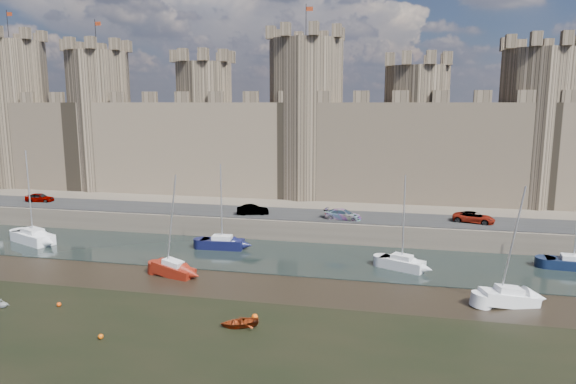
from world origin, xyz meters
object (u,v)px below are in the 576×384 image
(sailboat_1, at_px, (222,243))
(sailboat_2, at_px, (402,262))
(sailboat_5, at_px, (509,297))
(car_2, at_px, (343,214))
(sailboat_0, at_px, (33,237))
(car_3, at_px, (474,218))
(sailboat_4, at_px, (173,269))
(sailboat_3, at_px, (573,263))
(car_1, at_px, (253,210))
(car_0, at_px, (40,198))

(sailboat_1, distance_m, sailboat_2, 20.24)
(sailboat_5, bearing_deg, car_2, 113.90)
(sailboat_0, xyz_separation_m, sailboat_1, (22.71, 2.47, -0.07))
(car_3, xyz_separation_m, sailboat_4, (-29.74, -18.23, -2.43))
(sailboat_0, xyz_separation_m, sailboat_3, (59.45, 3.00, -0.13))
(sailboat_2, xyz_separation_m, sailboat_3, (16.75, 3.73, -0.06))
(sailboat_0, bearing_deg, sailboat_2, 22.02)
(sailboat_2, bearing_deg, car_3, 79.02)
(sailboat_4, bearing_deg, sailboat_0, 175.37)
(car_3, xyz_separation_m, sailboat_3, (8.54, -8.01, -2.44))
(car_2, relative_size, car_3, 0.94)
(sailboat_1, bearing_deg, car_2, 25.35)
(sailboat_5, bearing_deg, sailboat_3, 35.96)
(sailboat_4, bearing_deg, sailboat_1, 95.20)
(car_1, height_order, sailboat_2, sailboat_2)
(sailboat_2, bearing_deg, sailboat_3, 36.56)
(sailboat_3, distance_m, sailboat_5, 13.80)
(sailboat_1, bearing_deg, sailboat_4, -102.00)
(sailboat_0, distance_m, sailboat_5, 51.91)
(sailboat_3, relative_size, sailboat_5, 0.89)
(sailboat_3, bearing_deg, sailboat_0, -172.32)
(car_0, bearing_deg, sailboat_1, -112.54)
(car_0, relative_size, sailboat_0, 0.35)
(sailboat_2, bearing_deg, car_0, -169.54)
(sailboat_1, bearing_deg, sailboat_3, -2.16)
(sailboat_0, bearing_deg, sailboat_1, 29.21)
(car_2, xyz_separation_m, sailboat_5, (15.61, -17.57, -2.42))
(sailboat_4, bearing_deg, car_1, 93.84)
(car_3, bearing_deg, sailboat_2, 160.35)
(car_0, xyz_separation_m, sailboat_0, (7.72, -11.41, -2.32))
(car_0, distance_m, sailboat_5, 62.19)
(car_0, bearing_deg, sailboat_2, -109.70)
(car_0, distance_m, sailboat_1, 31.80)
(car_1, height_order, sailboat_0, sailboat_0)
(car_1, xyz_separation_m, car_3, (26.64, 1.30, -0.00))
(car_2, relative_size, sailboat_4, 0.45)
(car_0, xyz_separation_m, car_1, (31.99, -1.71, -0.00))
(car_0, height_order, sailboat_0, sailboat_0)
(car_0, relative_size, car_1, 0.97)
(car_2, bearing_deg, car_3, -78.02)
(car_0, height_order, car_1, car_0)
(car_1, bearing_deg, car_3, -103.67)
(sailboat_2, bearing_deg, sailboat_5, -16.71)
(car_1, height_order, sailboat_1, sailboat_1)
(sailboat_0, bearing_deg, car_3, 35.20)
(sailboat_1, height_order, sailboat_5, sailboat_5)
(car_2, distance_m, sailboat_1, 14.91)
(sailboat_0, bearing_deg, car_1, 44.79)
(sailboat_2, bearing_deg, car_1, 174.50)
(sailboat_0, relative_size, sailboat_2, 1.16)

